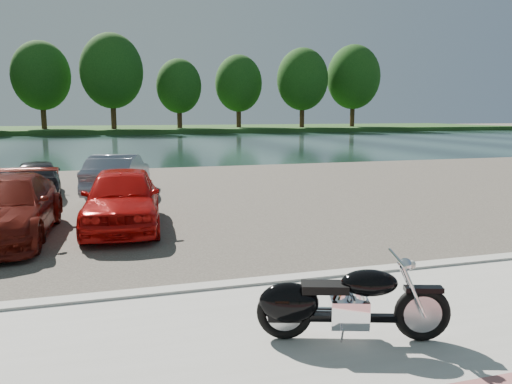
{
  "coord_description": "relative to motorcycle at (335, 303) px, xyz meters",
  "views": [
    {
      "loc": [
        -3.77,
        -5.44,
        2.83
      ],
      "look_at": [
        -0.72,
        4.91,
        1.1
      ],
      "focal_mm": 35.0,
      "sensor_mm": 36.0,
      "label": 1
    }
  ],
  "objects": [
    {
      "name": "ground",
      "position": [
        1.24,
        0.23,
        -0.56
      ],
      "size": [
        200.0,
        200.0,
        0.0
      ],
      "primitive_type": "plane",
      "color": "#595447",
      "rests_on": "ground"
    },
    {
      "name": "promenade",
      "position": [
        1.24,
        -0.77,
        -0.51
      ],
      "size": [
        60.0,
        6.0,
        0.1
      ],
      "primitive_type": "cube",
      "color": "#A7A59D",
      "rests_on": "ground"
    },
    {
      "name": "kerb",
      "position": [
        1.24,
        2.23,
        -0.49
      ],
      "size": [
        60.0,
        0.3,
        0.14
      ],
      "primitive_type": "cube",
      "color": "#A7A59D",
      "rests_on": "ground"
    },
    {
      "name": "parking_lot",
      "position": [
        1.24,
        11.23,
        -0.54
      ],
      "size": [
        60.0,
        18.0,
        0.04
      ],
      "primitive_type": "cube",
      "color": "#3C3731",
      "rests_on": "ground"
    },
    {
      "name": "river",
      "position": [
        1.24,
        40.23,
        -0.56
      ],
      "size": [
        120.0,
        40.0,
        0.0
      ],
      "primitive_type": "cube",
      "color": "#172927",
      "rests_on": "ground"
    },
    {
      "name": "far_bank",
      "position": [
        1.24,
        72.23,
        -0.26
      ],
      "size": [
        120.0,
        24.0,
        0.6
      ],
      "primitive_type": "cube",
      "color": "#214418",
      "rests_on": "ground"
    },
    {
      "name": "far_trees",
      "position": [
        5.6,
        66.02,
        6.93
      ],
      "size": [
        70.25,
        10.68,
        12.52
      ],
      "color": "#3B2315",
      "rests_on": "far_bank"
    },
    {
      "name": "motorcycle",
      "position": [
        0.0,
        0.0,
        0.0
      ],
      "size": [
        2.26,
        1.03,
        1.05
      ],
      "rotation": [
        0.0,
        0.0,
        -0.32
      ],
      "color": "black",
      "rests_on": "promenade"
    },
    {
      "name": "car_3",
      "position": [
        -4.77,
        6.73,
        0.17
      ],
      "size": [
        2.15,
        4.87,
        1.39
      ],
      "primitive_type": "imported",
      "rotation": [
        0.0,
        0.0,
        -0.04
      ],
      "color": "#5D140D",
      "rests_on": "parking_lot"
    },
    {
      "name": "car_4",
      "position": [
        -2.28,
        7.1,
        0.22
      ],
      "size": [
        2.1,
        4.48,
        1.48
      ],
      "primitive_type": "imported",
      "rotation": [
        0.0,
        0.0,
        -0.08
      ],
      "color": "#BA0E0C",
      "rests_on": "parking_lot"
    },
    {
      "name": "car_8",
      "position": [
        -4.91,
        13.01,
        0.1
      ],
      "size": [
        1.84,
        3.77,
        1.24
      ],
      "primitive_type": "imported",
      "rotation": [
        0.0,
        0.0,
        3.25
      ],
      "color": "black",
      "rests_on": "parking_lot"
    },
    {
      "name": "car_9",
      "position": [
        -2.28,
        12.36,
        0.17
      ],
      "size": [
        2.43,
        4.45,
        1.39
      ],
      "primitive_type": "imported",
      "rotation": [
        0.0,
        0.0,
        2.9
      ],
      "color": "gray",
      "rests_on": "parking_lot"
    }
  ]
}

